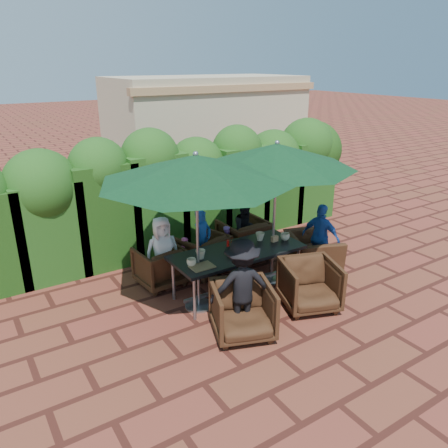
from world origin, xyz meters
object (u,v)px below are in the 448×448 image
chair_near_right (310,283)px  chair_far_right (244,237)px  chair_far_left (160,264)px  chair_far_mid (203,252)px  chair_near_left (243,308)px  dining_table (238,255)px  umbrella_right (277,156)px  chair_end_right (313,247)px  umbrella_left (196,169)px

chair_near_right → chair_far_right: bearing=104.4°
chair_far_left → chair_far_right: chair_far_right is taller
chair_far_mid → chair_far_right: 0.99m
chair_near_left → chair_far_left: bearing=120.2°
dining_table → chair_far_left: (-0.96, 0.94, -0.30)m
umbrella_right → chair_near_left: size_ratio=3.06×
chair_far_left → chair_end_right: (2.64, -0.95, 0.05)m
chair_near_right → chair_end_right: chair_end_right is taller
umbrella_left → chair_far_left: 2.10m
chair_end_right → chair_near_left: bearing=135.8°
dining_table → umbrella_left: size_ratio=0.79×
chair_near_left → umbrella_left: bearing=119.0°
dining_table → chair_far_right: size_ratio=2.58×
dining_table → chair_far_left: size_ratio=2.92×
dining_table → umbrella_left: 1.72m
umbrella_right → chair_near_right: (-0.08, -1.02, -1.79)m
chair_end_right → chair_far_right: bearing=58.3°
dining_table → chair_near_left: (-0.62, -1.04, -0.26)m
chair_far_right → chair_near_left: chair_far_right is taller
umbrella_right → chair_far_mid: bearing=132.8°
chair_far_left → chair_far_mid: size_ratio=0.95×
umbrella_left → chair_far_right: (1.65, 1.12, -1.79)m
dining_table → chair_far_mid: size_ratio=2.78×
chair_near_left → chair_end_right: chair_end_right is taller
dining_table → chair_near_right: bearing=-56.2°
chair_far_left → dining_table: bearing=130.8°
chair_far_left → chair_near_left: chair_near_left is taller
chair_end_right → umbrella_left: bearing=112.9°
umbrella_left → chair_near_left: size_ratio=3.35×
chair_far_left → chair_near_left: bearing=94.9°
chair_near_left → chair_near_right: 1.29m
chair_end_right → chair_far_left: bearing=91.8°
chair_far_right → chair_end_right: chair_end_right is taller
umbrella_left → chair_end_right: (2.44, 0.05, -1.78)m
chair_far_left → chair_far_mid: chair_far_mid is taller
umbrella_right → chair_far_mid: size_ratio=3.22×
chair_far_left → chair_far_right: (1.84, 0.12, 0.05)m
chair_near_left → chair_near_right: (1.29, 0.04, 0.00)m
umbrella_right → chair_far_mid: 2.21m
dining_table → umbrella_left: umbrella_left is taller
dining_table → chair_near_right: 1.23m
chair_far_right → umbrella_right: bearing=83.2°
chair_near_left → chair_end_right: bearing=44.4°
chair_far_right → chair_near_left: (-1.50, -2.10, -0.01)m
chair_far_left → chair_far_mid: bearing=175.5°
chair_far_right → chair_far_left: bearing=3.9°
umbrella_left → chair_near_left: (0.15, -0.98, -1.80)m
umbrella_left → chair_far_left: umbrella_left is taller
chair_far_mid → dining_table: bearing=80.4°
dining_table → umbrella_left: (-0.77, -0.06, 1.54)m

